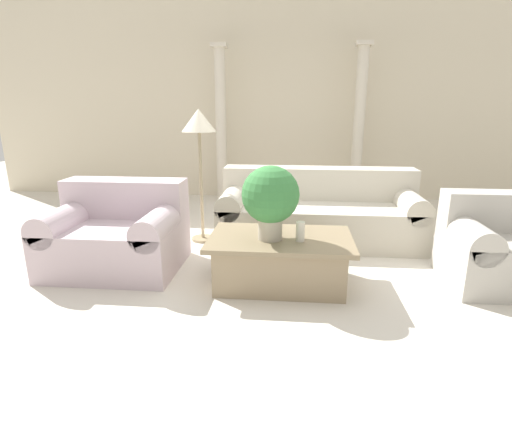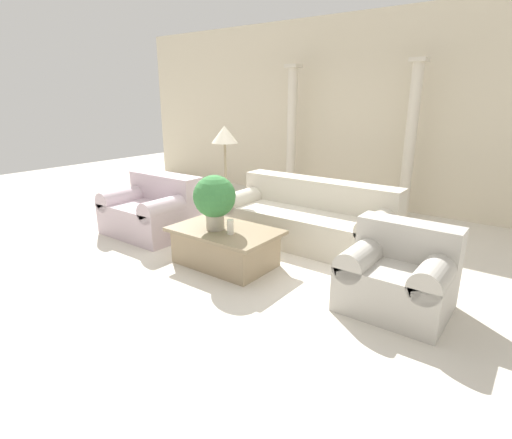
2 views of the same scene
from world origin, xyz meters
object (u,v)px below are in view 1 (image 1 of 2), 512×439
(coffee_table, at_px, (280,260))
(potted_plant, at_px, (270,197))
(loveseat, at_px, (118,232))
(armchair, at_px, (503,247))
(sofa_long, at_px, (319,212))
(floor_lamp, at_px, (199,130))

(coffee_table, relative_size, potted_plant, 1.97)
(loveseat, height_order, coffee_table, loveseat)
(coffee_table, distance_m, armchair, 1.92)
(loveseat, relative_size, armchair, 1.30)
(sofa_long, height_order, floor_lamp, floor_lamp)
(potted_plant, bearing_deg, coffee_table, 35.79)
(potted_plant, relative_size, floor_lamp, 0.42)
(coffee_table, xyz_separation_m, armchair, (1.91, 0.19, 0.11))
(potted_plant, bearing_deg, floor_lamp, 126.23)
(armchair, bearing_deg, loveseat, 178.92)
(sofa_long, bearing_deg, loveseat, -153.24)
(sofa_long, xyz_separation_m, armchair, (1.52, -1.05, 0.01))
(sofa_long, relative_size, coffee_table, 1.83)
(armchair, bearing_deg, coffee_table, -174.38)
(loveseat, relative_size, coffee_table, 0.98)
(potted_plant, bearing_deg, sofa_long, 69.81)
(coffee_table, distance_m, floor_lamp, 1.78)
(sofa_long, distance_m, armchair, 1.85)
(coffee_table, relative_size, floor_lamp, 0.83)
(coffee_table, xyz_separation_m, potted_plant, (-0.09, -0.06, 0.57))
(armchair, bearing_deg, sofa_long, 145.24)
(loveseat, distance_m, armchair, 3.48)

